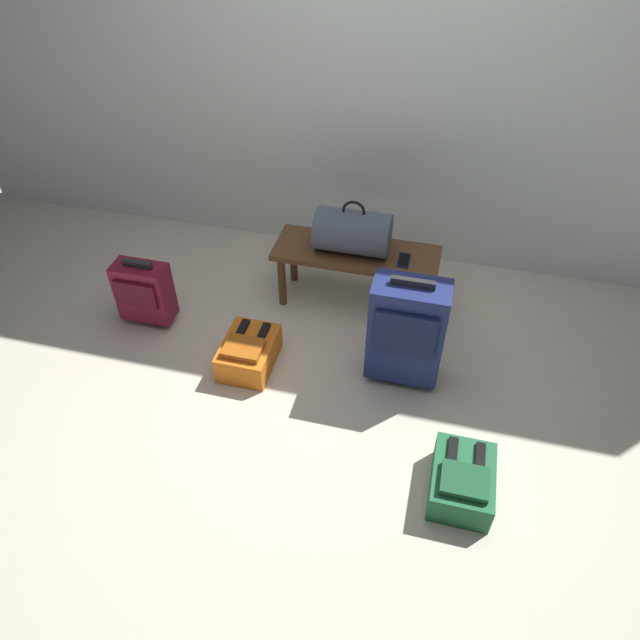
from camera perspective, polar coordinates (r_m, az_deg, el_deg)
ground_plane at (r=3.14m, az=-1.00°, el=-9.00°), size 6.60×6.60×0.00m
back_wall at (r=3.68m, az=5.79°, el=25.57°), size 6.00×0.10×2.80m
bench at (r=3.57m, az=3.56°, el=5.98°), size 1.00×0.36×0.40m
duffel_bag_slate at (r=3.47m, az=3.22°, el=8.62°), size 0.44×0.26×0.34m
cell_phone at (r=3.48m, az=8.22°, el=5.81°), size 0.07×0.14×0.01m
suitcase_upright_navy at (r=3.09m, az=8.48°, el=-1.01°), size 0.39×0.24×0.69m
suitcase_small_burgundy at (r=3.63m, az=-16.87°, el=2.70°), size 0.32×0.19×0.46m
backpack_orange at (r=3.33m, az=-7.00°, el=-3.17°), size 0.28×0.38×0.21m
backpack_green at (r=2.86m, az=13.74°, el=-15.04°), size 0.28×0.38×0.21m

